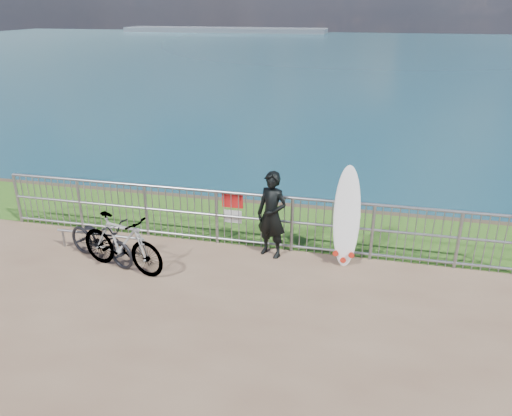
% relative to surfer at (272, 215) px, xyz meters
% --- Properties ---
extents(grass_strip, '(120.00, 120.00, 0.00)m').
position_rel_surfer_xyz_m(grass_strip, '(-0.66, 1.36, -0.82)').
color(grass_strip, '#2B5B19').
rests_on(grass_strip, ground).
extents(seascape, '(260.00, 260.00, 5.00)m').
position_rel_surfer_xyz_m(seascape, '(-44.41, 146.14, -4.86)').
color(seascape, brown).
rests_on(seascape, ground).
extents(railing, '(10.06, 0.10, 1.13)m').
position_rel_surfer_xyz_m(railing, '(-0.64, 0.26, -0.25)').
color(railing, gray).
rests_on(railing, ground).
extents(surfer, '(0.71, 0.59, 1.66)m').
position_rel_surfer_xyz_m(surfer, '(0.00, 0.00, 0.00)').
color(surfer, black).
rests_on(surfer, ground).
extents(surfboard, '(0.52, 0.47, 1.84)m').
position_rel_surfer_xyz_m(surfboard, '(1.37, 0.02, 0.02)').
color(surfboard, white).
rests_on(surfboard, ground).
extents(bicycle_near, '(1.74, 1.11, 0.87)m').
position_rel_surfer_xyz_m(bicycle_near, '(-3.02, -0.95, -0.40)').
color(bicycle_near, black).
rests_on(bicycle_near, ground).
extents(bicycle_far, '(1.84, 0.91, 1.07)m').
position_rel_surfer_xyz_m(bicycle_far, '(-2.48, -1.17, -0.30)').
color(bicycle_far, black).
rests_on(bicycle_far, ground).
extents(bike_rack, '(1.82, 0.05, 0.38)m').
position_rel_surfer_xyz_m(bike_rack, '(-3.24, -0.60, -0.52)').
color(bike_rack, gray).
rests_on(bike_rack, ground).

